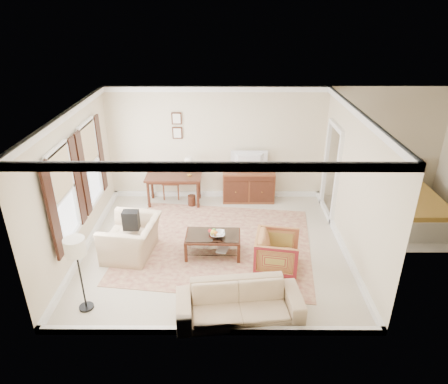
{
  "coord_description": "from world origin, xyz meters",
  "views": [
    {
      "loc": [
        0.23,
        -7.16,
        4.73
      ],
      "look_at": [
        0.2,
        0.3,
        1.15
      ],
      "focal_mm": 32.0,
      "sensor_mm": 36.0,
      "label": 1
    }
  ],
  "objects_px": {
    "striped_armchair": "(277,251)",
    "club_armchair": "(131,232)",
    "writing_desk": "(174,180)",
    "coffee_table": "(213,239)",
    "sideboard": "(248,186)",
    "tv": "(249,155)",
    "sofa": "(239,298)"
  },
  "relations": [
    {
      "from": "tv",
      "to": "sideboard",
      "type": "bearing_deg",
      "value": -90.0
    },
    {
      "from": "coffee_table",
      "to": "striped_armchair",
      "type": "relative_size",
      "value": 1.35
    },
    {
      "from": "sideboard",
      "to": "striped_armchair",
      "type": "bearing_deg",
      "value": -82.44
    },
    {
      "from": "striped_armchair",
      "to": "club_armchair",
      "type": "bearing_deg",
      "value": 90.08
    },
    {
      "from": "tv",
      "to": "coffee_table",
      "type": "height_order",
      "value": "tv"
    },
    {
      "from": "coffee_table",
      "to": "sideboard",
      "type": "bearing_deg",
      "value": 71.16
    },
    {
      "from": "sofa",
      "to": "coffee_table",
      "type": "bearing_deg",
      "value": 98.42
    },
    {
      "from": "sideboard",
      "to": "club_armchair",
      "type": "distance_m",
      "value": 3.53
    },
    {
      "from": "writing_desk",
      "to": "striped_armchair",
      "type": "bearing_deg",
      "value": -50.8
    },
    {
      "from": "coffee_table",
      "to": "club_armchair",
      "type": "distance_m",
      "value": 1.67
    },
    {
      "from": "coffee_table",
      "to": "sofa",
      "type": "distance_m",
      "value": 1.89
    },
    {
      "from": "sideboard",
      "to": "striped_armchair",
      "type": "distance_m",
      "value": 3.01
    },
    {
      "from": "club_armchair",
      "to": "tv",
      "type": "bearing_deg",
      "value": 142.57
    },
    {
      "from": "striped_armchair",
      "to": "club_armchair",
      "type": "xyz_separation_m",
      "value": [
        -2.91,
        0.51,
        0.1
      ]
    },
    {
      "from": "tv",
      "to": "striped_armchair",
      "type": "bearing_deg",
      "value": 97.61
    },
    {
      "from": "striped_armchair",
      "to": "sofa",
      "type": "relative_size",
      "value": 0.41
    },
    {
      "from": "club_armchair",
      "to": "coffee_table",
      "type": "bearing_deg",
      "value": 97.77
    },
    {
      "from": "writing_desk",
      "to": "striped_armchair",
      "type": "relative_size",
      "value": 1.68
    },
    {
      "from": "coffee_table",
      "to": "striped_armchair",
      "type": "xyz_separation_m",
      "value": [
        1.24,
        -0.5,
        0.06
      ]
    },
    {
      "from": "coffee_table",
      "to": "sofa",
      "type": "height_order",
      "value": "sofa"
    },
    {
      "from": "writing_desk",
      "to": "coffee_table",
      "type": "distance_m",
      "value": 2.57
    },
    {
      "from": "writing_desk",
      "to": "striped_armchair",
      "type": "height_order",
      "value": "striped_armchair"
    },
    {
      "from": "tv",
      "to": "sofa",
      "type": "bearing_deg",
      "value": 85.08
    },
    {
      "from": "club_armchair",
      "to": "sofa",
      "type": "height_order",
      "value": "club_armchair"
    },
    {
      "from": "writing_desk",
      "to": "sofa",
      "type": "height_order",
      "value": "sofa"
    },
    {
      "from": "writing_desk",
      "to": "sideboard",
      "type": "xyz_separation_m",
      "value": [
        1.9,
        0.16,
        -0.25
      ]
    },
    {
      "from": "tv",
      "to": "striped_armchair",
      "type": "xyz_separation_m",
      "value": [
        0.4,
        -2.96,
        -0.84
      ]
    },
    {
      "from": "writing_desk",
      "to": "coffee_table",
      "type": "bearing_deg",
      "value": -65.58
    },
    {
      "from": "tv",
      "to": "coffee_table",
      "type": "relative_size",
      "value": 0.78
    },
    {
      "from": "coffee_table",
      "to": "sofa",
      "type": "bearing_deg",
      "value": -75.28
    },
    {
      "from": "sideboard",
      "to": "club_armchair",
      "type": "bearing_deg",
      "value": -135.43
    },
    {
      "from": "sideboard",
      "to": "coffee_table",
      "type": "xyz_separation_m",
      "value": [
        -0.85,
        -2.49,
        -0.05
      ]
    }
  ]
}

